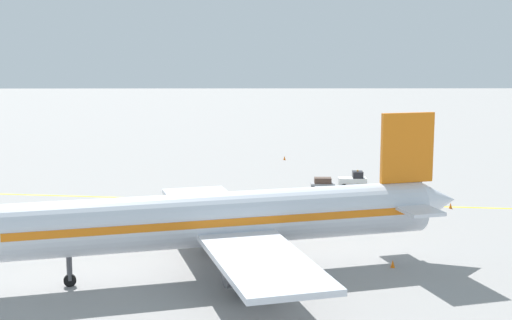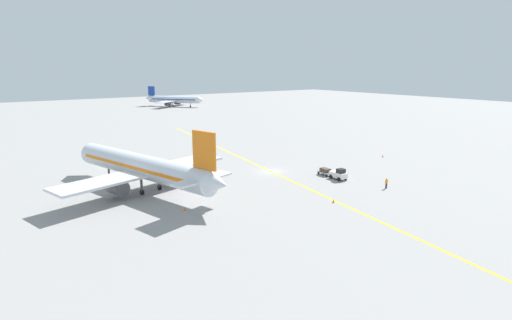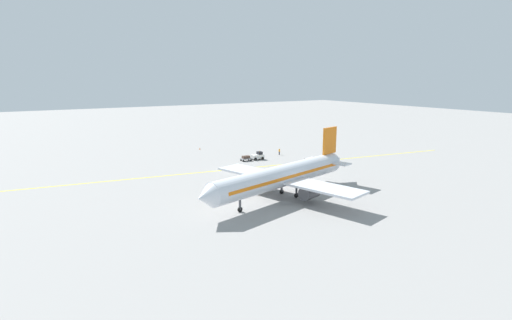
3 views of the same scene
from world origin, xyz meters
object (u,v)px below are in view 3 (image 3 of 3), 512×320
Objects in this scene: baggage_cart_trailing at (246,158)px; ground_crew_worker at (279,151)px; baggage_tug_white at (258,156)px; traffic_cone_near_nose at (200,148)px; traffic_cone_mid_apron at (332,185)px; traffic_cone_by_wingtip at (308,162)px; airplane_at_gate at (283,176)px.

ground_crew_worker is at bearing -79.12° from baggage_cart_trailing.
traffic_cone_near_nose is at bearing 17.65° from baggage_tug_white.
traffic_cone_mid_apron is (-27.88, 1.23, -0.63)m from baggage_tug_white.
baggage_cart_trailing is (0.13, 3.30, -0.14)m from baggage_tug_white.
baggage_cart_trailing is at bearing 49.43° from traffic_cone_by_wingtip.
baggage_cart_trailing is at bearing -18.45° from airplane_at_gate.
ground_crew_worker is 3.05× the size of traffic_cone_by_wingtip.
airplane_at_gate is at bearing 172.46° from traffic_cone_near_nose.
traffic_cone_mid_apron is (-28.02, -2.07, -0.49)m from baggage_cart_trailing.
ground_crew_worker is 23.15m from traffic_cone_near_nose.
traffic_cone_near_nose is at bearing 8.95° from baggage_cart_trailing.
airplane_at_gate is at bearing 146.22° from ground_crew_worker.
airplane_at_gate is 30.91m from baggage_cart_trailing.
ground_crew_worker reaches higher than traffic_cone_mid_apron.
ground_crew_worker is at bearing -141.47° from traffic_cone_near_nose.
airplane_at_gate reaches higher than traffic_cone_mid_apron.
baggage_tug_white is 1.15× the size of baggage_cart_trailing.
baggage_tug_white is at bearing -92.32° from baggage_cart_trailing.
baggage_cart_trailing is at bearing 4.22° from traffic_cone_mid_apron.
ground_crew_worker is 11.79m from traffic_cone_by_wingtip.
airplane_at_gate reaches higher than baggage_tug_white.
traffic_cone_mid_apron is at bearing -84.35° from airplane_at_gate.
traffic_cone_mid_apron is at bearing 153.50° from traffic_cone_by_wingtip.
airplane_at_gate is 20.84× the size of ground_crew_worker.
baggage_cart_trailing is at bearing 100.88° from ground_crew_worker.
airplane_at_gate is 63.65× the size of traffic_cone_by_wingtip.
baggage_cart_trailing is 1.58× the size of ground_crew_worker.
airplane_at_gate reaches higher than baggage_cart_trailing.
airplane_at_gate is 12.35m from traffic_cone_mid_apron.
baggage_tug_white is 21.41m from traffic_cone_near_nose.
traffic_cone_by_wingtip is at bearing -26.50° from traffic_cone_mid_apron.
baggage_tug_white is 5.56× the size of traffic_cone_by_wingtip.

